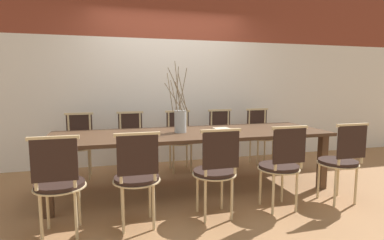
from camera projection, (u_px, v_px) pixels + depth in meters
The scene contains 15 objects.
ground_plane at pixel (192, 188), 3.77m from camera, with size 16.00×16.00×0.00m, color #9E7047.
wall_rear at pixel (170, 66), 4.92m from camera, with size 12.00×0.06×3.20m.
dining_table at pixel (192, 138), 3.70m from camera, with size 3.37×1.03×0.72m.
chair_near_leftend at pixel (59, 181), 2.53m from camera, with size 0.44×0.44×0.90m.
chair_near_left at pixel (137, 175), 2.70m from camera, with size 0.44×0.44×0.90m.
chair_near_center at pixel (216, 168), 2.89m from camera, with size 0.44×0.44×0.90m.
chair_near_right at pixel (281, 163), 3.08m from camera, with size 0.44×0.44×0.90m.
chair_near_rightend at pixel (341, 159), 3.27m from camera, with size 0.44×0.44×0.90m.
chair_far_leftend at pixel (79, 142), 4.18m from camera, with size 0.44×0.44×0.90m.
chair_far_left at pixel (131, 140), 4.36m from camera, with size 0.44×0.44×0.90m.
chair_far_center at pixel (180, 137), 4.55m from camera, with size 0.44×0.44×0.90m.
chair_far_right at pixel (222, 135), 4.73m from camera, with size 0.44×0.44×0.90m.
chair_far_rightend at pixel (260, 134), 4.90m from camera, with size 0.44×0.44×0.90m.
vase_centerpiece at pixel (180, 120), 3.64m from camera, with size 0.28×0.31×0.86m.
book_stack at pixel (222, 129), 3.92m from camera, with size 0.21×0.20×0.01m.
Camera 1 is at (-0.95, -3.52, 1.32)m, focal length 28.00 mm.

